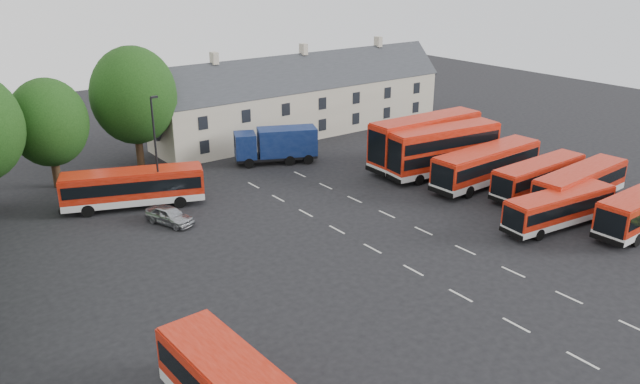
# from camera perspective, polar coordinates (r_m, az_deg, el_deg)

# --- Properties ---
(ground) EXTENTS (140.00, 140.00, 0.00)m
(ground) POSITION_cam_1_polar(r_m,az_deg,el_deg) (42.29, 6.61, -6.11)
(ground) COLOR black
(ground) RESTS_ON ground
(lane_markings) EXTENTS (5.15, 33.80, 0.01)m
(lane_markings) POSITION_cam_1_polar(r_m,az_deg,el_deg) (45.15, 7.21, -4.32)
(lane_markings) COLOR beige
(lane_markings) RESTS_ON ground
(terrace_houses) EXTENTS (35.70, 7.13, 10.06)m
(terrace_houses) POSITION_cam_1_polar(r_m,az_deg,el_deg) (71.56, -1.48, 8.48)
(terrace_houses) COLOR beige
(terrace_houses) RESTS_ON ground
(bus_row_b) EXTENTS (9.87, 3.23, 2.74)m
(bus_row_b) POSITION_cam_1_polar(r_m,az_deg,el_deg) (49.55, 21.06, -1.23)
(bus_row_b) COLOR silver
(bus_row_b) RESTS_ON ground
(bus_row_c) EXTENTS (10.93, 3.18, 3.05)m
(bus_row_c) POSITION_cam_1_polar(r_m,az_deg,el_deg) (54.65, 22.70, 0.75)
(bus_row_c) COLOR silver
(bus_row_c) RESTS_ON ground
(bus_row_d) EXTENTS (10.17, 2.54, 2.86)m
(bus_row_d) POSITION_cam_1_polar(r_m,az_deg,el_deg) (55.93, 19.38, 1.51)
(bus_row_d) COLOR silver
(bus_row_d) RESTS_ON ground
(bus_row_e) EXTENTS (11.95, 3.16, 3.35)m
(bus_row_e) POSITION_cam_1_polar(r_m,az_deg,el_deg) (56.78, 15.00, 2.58)
(bus_row_e) COLOR silver
(bus_row_e) RESTS_ON ground
(bus_dd_south) EXTENTS (11.46, 3.97, 4.60)m
(bus_dd_south) POSITION_cam_1_polar(r_m,az_deg,el_deg) (58.24, 11.24, 3.97)
(bus_dd_south) COLOR silver
(bus_dd_south) RESTS_ON ground
(bus_dd_north) EXTENTS (12.10, 3.20, 4.93)m
(bus_dd_north) POSITION_cam_1_polar(r_m,az_deg,el_deg) (60.32, 9.61, 4.84)
(bus_dd_north) COLOR silver
(bus_dd_north) RESTS_ON ground
(bus_north) EXTENTS (11.15, 6.27, 3.11)m
(bus_north) POSITION_cam_1_polar(r_m,az_deg,el_deg) (52.02, -16.71, 0.58)
(bus_north) COLOR silver
(bus_north) RESTS_ON ground
(box_truck) EXTENTS (8.22, 5.50, 3.46)m
(box_truck) POSITION_cam_1_polar(r_m,az_deg,el_deg) (61.03, -3.96, 4.43)
(box_truck) COLOR black
(box_truck) RESTS_ON ground
(silver_car) EXTENTS (3.01, 4.39, 1.39)m
(silver_car) POSITION_cam_1_polar(r_m,az_deg,el_deg) (48.45, -13.60, -2.09)
(silver_car) COLOR #A7A9AE
(silver_car) RESTS_ON ground
(lamppost) EXTENTS (0.62, 0.23, 9.11)m
(lamppost) POSITION_cam_1_polar(r_m,az_deg,el_deg) (50.32, -14.76, 3.70)
(lamppost) COLOR black
(lamppost) RESTS_ON ground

